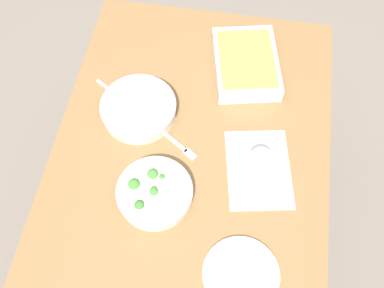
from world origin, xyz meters
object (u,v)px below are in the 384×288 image
Objects in this scene: spoon_by_stew at (120,97)px; fork_on_table at (178,145)px; side_plate at (241,274)px; stew_bowl at (139,108)px; baking_dish at (246,63)px; broccoli_bowl at (154,193)px; drink_cup at (260,164)px.

fork_on_table is (-0.15, -0.23, -0.00)m from spoon_by_stew.
stew_bowl is at bearing 39.56° from side_plate.
stew_bowl is 1.62× the size of fork_on_table.
baking_dish is 0.40m from fork_on_table.
broccoli_bowl is at bearing 168.30° from fork_on_table.
broccoli_bowl is at bearing 157.49° from baking_dish.
baking_dish is at bearing 5.09° from side_plate.
drink_cup is 0.54× the size of spoon_by_stew.
baking_dish is at bearing -22.51° from broccoli_bowl.
spoon_by_stew is at bearing 115.27° from baking_dish.
stew_bowl is 0.75× the size of baking_dish.
side_plate is (-0.49, -0.40, -0.03)m from stew_bowl.
spoon_by_stew is 0.28m from fork_on_table.
broccoli_bowl is 1.48× the size of spoon_by_stew.
stew_bowl is at bearing 70.83° from drink_cup.
drink_cup is 0.34m from side_plate.
fork_on_table is at bearing -123.43° from stew_bowl.
drink_cup is at bearing -64.93° from broccoli_bowl.
spoon_by_stew is at bearing 41.97° from side_plate.
drink_cup reaches higher than fork_on_table.
broccoli_bowl is 0.34m from drink_cup.
broccoli_bowl is 1.49× the size of fork_on_table.
spoon_by_stew is (0.20, 0.50, -0.03)m from drink_cup.
drink_cup reaches higher than stew_bowl.
fork_on_table is at bearing -122.92° from spoon_by_stew.
stew_bowl is 3.01× the size of drink_cup.
broccoli_bowl reaches higher than side_plate.
spoon_by_stew is (0.05, 0.08, -0.03)m from stew_bowl.
drink_cup is 0.39× the size of side_plate.
drink_cup reaches higher than baking_dish.
broccoli_bowl is 0.20m from fork_on_table.
baking_dish is 2.15× the size of spoon_by_stew.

